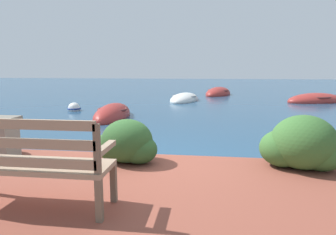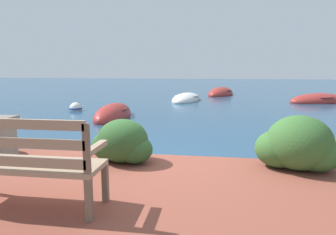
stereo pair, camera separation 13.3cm
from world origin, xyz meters
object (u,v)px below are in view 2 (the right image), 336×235
rowboat_nearest (113,116)px  rowboat_outer (221,94)px  rowboat_mid (186,100)px  park_bench (27,161)px  mooring_buoy (76,108)px  rowboat_far (318,101)px

rowboat_nearest → rowboat_outer: 9.43m
rowboat_outer → rowboat_mid: bearing=173.2°
park_bench → rowboat_outer: bearing=87.9°
rowboat_outer → mooring_buoy: bearing=163.5°
park_bench → mooring_buoy: size_ratio=2.88×
park_bench → rowboat_far: (6.68, 12.17, -0.64)m
rowboat_nearest → mooring_buoy: rowboat_nearest is taller
rowboat_mid → mooring_buoy: size_ratio=6.11×
rowboat_mid → rowboat_outer: bearing=-16.7°
rowboat_nearest → rowboat_far: (8.07, 5.52, -0.00)m
park_bench → rowboat_nearest: bearing=108.1°
rowboat_mid → rowboat_outer: size_ratio=1.03×
park_bench → rowboat_mid: 12.05m
park_bench → rowboat_mid: (0.53, 12.02, -0.65)m
rowboat_far → mooring_buoy: 10.83m
park_bench → rowboat_mid: size_ratio=0.47×
rowboat_nearest → rowboat_outer: bearing=-23.6°
rowboat_nearest → rowboat_far: bearing=-56.3°
park_bench → rowboat_outer: (2.28, 15.34, -0.63)m
rowboat_nearest → rowboat_outer: rowboat_outer is taller
mooring_buoy → rowboat_mid: bearing=46.0°
rowboat_outer → mooring_buoy: rowboat_outer is taller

